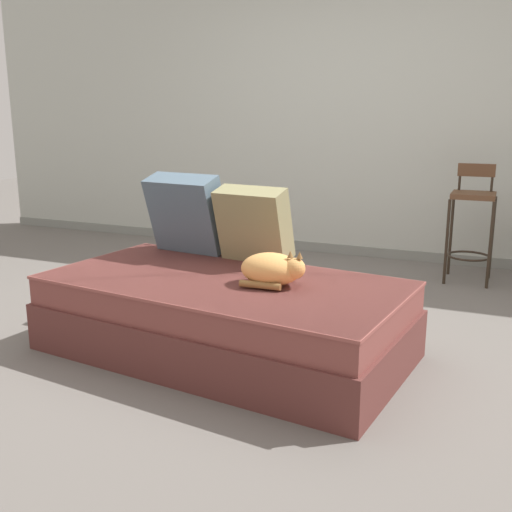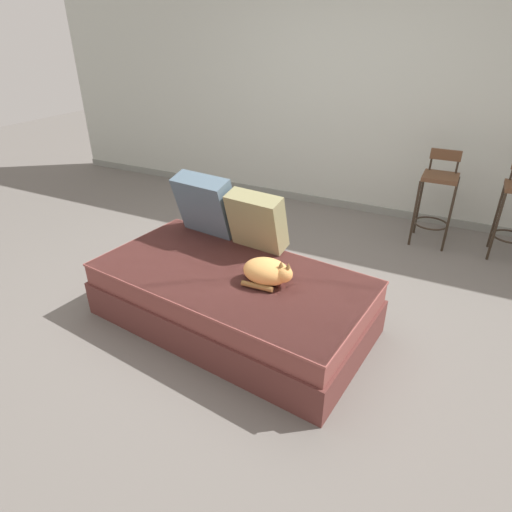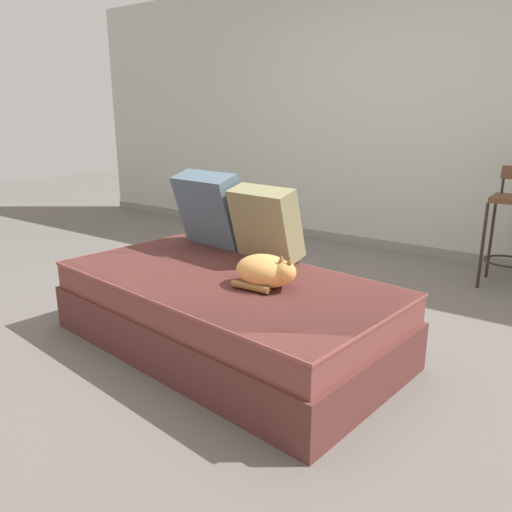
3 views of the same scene
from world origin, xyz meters
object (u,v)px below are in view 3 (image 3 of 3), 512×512
object	(u,v)px
throw_pillow_corner	(211,209)
couch	(225,311)
cat	(266,271)
throw_pillow_middle	(266,223)

from	to	relation	value
throw_pillow_corner	couch	bearing A→B (deg)	-44.17
throw_pillow_corner	cat	xyz separation A→B (m)	(0.78, -0.48, -0.17)
couch	throw_pillow_middle	bearing A→B (deg)	89.93
throw_pillow_corner	throw_pillow_middle	bearing A→B (deg)	-6.88
couch	throw_pillow_corner	bearing A→B (deg)	135.83
couch	cat	world-z (taller)	cat
couch	throw_pillow_middle	size ratio (longest dim) A/B	4.49
couch	throw_pillow_corner	xyz separation A→B (m)	(-0.49, 0.47, 0.46)
throw_pillow_middle	couch	bearing A→B (deg)	-90.07
throw_pillow_corner	cat	bearing A→B (deg)	-31.68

